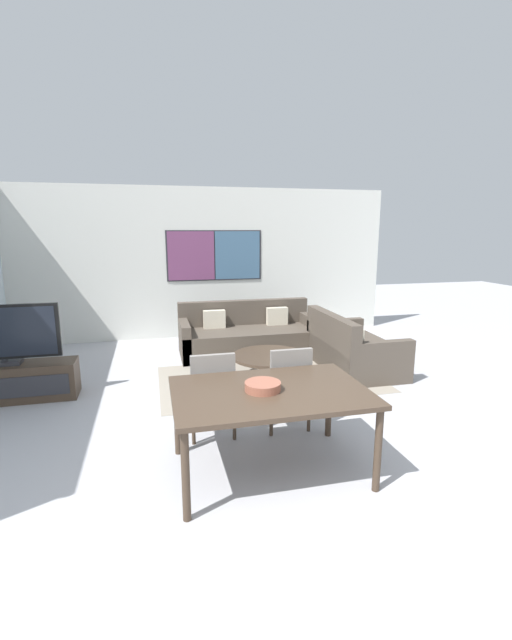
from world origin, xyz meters
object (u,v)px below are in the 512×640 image
(sofa_side, at_px, (350,351))
(coffee_table, at_px, (270,361))
(tv_console, at_px, (8,383))
(fruit_bowl, at_px, (263,386))
(television, at_px, (1,335))
(dining_table, at_px, (270,397))
(dining_chair_left, at_px, (212,388))
(dining_chair_centre, at_px, (287,382))
(sofa_main, at_px, (248,336))

(sofa_side, height_order, coffee_table, sofa_side)
(tv_console, xyz_separation_m, fruit_bowl, (2.60, -2.24, 0.55))
(television, distance_m, dining_table, 3.48)
(sofa_side, bearing_deg, tv_console, 91.48)
(tv_console, distance_m, television, 0.59)
(sofa_side, bearing_deg, dining_chair_left, 125.38)
(dining_chair_left, bearing_deg, dining_table, -62.48)
(dining_chair_left, distance_m, dining_chair_centre, 0.77)
(tv_console, height_order, fruit_bowl, fruit_bowl)
(dining_chair_left, xyz_separation_m, dining_chair_centre, (0.77, -0.01, 0.00))
(sofa_side, xyz_separation_m, dining_chair_centre, (-1.50, -1.62, 0.24))
(dining_chair_left, bearing_deg, television, 146.59)
(tv_console, bearing_deg, dining_table, -40.12)
(tv_console, relative_size, fruit_bowl, 5.26)
(sofa_side, height_order, dining_chair_left, dining_chair_left)
(dining_chair_left, relative_size, fruit_bowl, 2.95)
(television, height_order, coffee_table, television)
(television, bearing_deg, sofa_main, 22.30)
(sofa_main, bearing_deg, dining_chair_centre, -94.60)
(fruit_bowl, bearing_deg, dining_chair_centre, 58.49)
(coffee_table, relative_size, fruit_bowl, 3.42)
(television, bearing_deg, coffee_table, -0.57)
(tv_console, bearing_deg, sofa_main, 22.31)
(coffee_table, distance_m, dining_chair_left, 1.79)
(television, distance_m, sofa_main, 3.58)
(tv_console, distance_m, sofa_main, 3.54)
(television, height_order, sofa_main, television)
(coffee_table, xyz_separation_m, fruit_bowl, (-0.68, -2.21, 0.51))
(tv_console, relative_size, dining_chair_left, 1.78)
(sofa_side, xyz_separation_m, coffee_table, (-1.27, -0.15, -0.01))
(coffee_table, relative_size, dining_table, 0.64)
(dining_chair_centre, distance_m, fruit_bowl, 0.90)
(sofa_main, height_order, sofa_side, same)
(sofa_side, relative_size, dining_chair_centre, 1.78)
(sofa_main, distance_m, dining_table, 3.66)
(tv_console, height_order, sofa_main, sofa_main)
(tv_console, relative_size, television, 1.23)
(sofa_main, distance_m, coffee_table, 1.38)
(dining_table, bearing_deg, sofa_side, 51.33)
(dining_chair_centre, bearing_deg, sofa_side, 47.25)
(coffee_table, xyz_separation_m, dining_chair_left, (-1.00, -1.47, 0.24))
(coffee_table, bearing_deg, fruit_bowl, -107.08)
(sofa_side, distance_m, dining_table, 3.05)
(sofa_main, relative_size, dining_chair_centre, 2.54)
(sofa_main, height_order, dining_chair_centre, dining_chair_centre)
(tv_console, distance_m, sofa_side, 4.55)
(television, height_order, fruit_bowl, television)
(tv_console, bearing_deg, fruit_bowl, -40.74)
(sofa_main, bearing_deg, dining_table, -99.75)
(coffee_table, bearing_deg, tv_console, 179.44)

